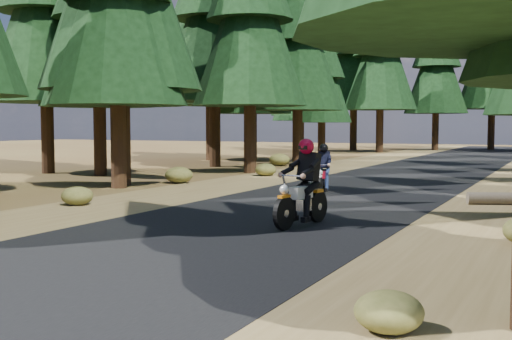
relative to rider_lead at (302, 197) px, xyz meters
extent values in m
plane|color=#4E341B|center=(-1.08, -1.37, -0.59)|extent=(120.00, 120.00, 0.00)
cube|color=black|center=(-1.08, 3.63, -0.58)|extent=(6.00, 100.00, 0.01)
cube|color=brown|center=(-5.68, 3.63, -0.59)|extent=(3.20, 100.00, 0.01)
cube|color=brown|center=(3.52, 3.63, -0.59)|extent=(3.20, 100.00, 0.01)
cylinder|color=black|center=(-8.34, 4.80, 2.08)|extent=(0.51, 0.51, 5.34)
cone|color=black|center=(-8.34, 4.80, 5.42)|extent=(4.54, 4.54, 6.68)
cylinder|color=black|center=(-8.79, 5.59, 2.62)|extent=(0.56, 0.56, 6.43)
cylinder|color=black|center=(-12.22, 8.56, 2.19)|extent=(0.52, 0.52, 5.56)
cone|color=black|center=(-12.22, 8.56, 5.67)|extent=(4.73, 4.73, 6.95)
cylinder|color=black|center=(-7.44, 12.52, 2.27)|extent=(0.53, 0.53, 5.72)
cone|color=black|center=(-7.44, 12.52, 5.84)|extent=(4.86, 4.86, 7.15)
cylinder|color=black|center=(-10.84, 15.48, 2.59)|extent=(0.55, 0.55, 6.37)
cone|color=black|center=(-10.84, 15.48, 6.57)|extent=(5.41, 5.41, 7.96)
cylinder|color=black|center=(-8.08, 19.39, 2.23)|extent=(0.53, 0.53, 5.64)
cone|color=black|center=(-8.08, 19.39, 5.75)|extent=(4.79, 4.79, 7.05)
cylinder|color=black|center=(-11.95, 21.85, 2.13)|extent=(0.52, 0.52, 5.45)
cone|color=black|center=(-11.95, 21.85, 5.54)|extent=(4.63, 4.63, 6.81)
cone|color=black|center=(-11.95, 21.85, 7.99)|extent=(3.54, 3.54, 4.90)
cylinder|color=black|center=(-9.20, 26.09, 1.62)|extent=(0.48, 0.48, 4.42)
cone|color=black|center=(-9.20, 26.09, 4.38)|extent=(3.76, 3.76, 5.52)
cone|color=black|center=(-9.20, 26.09, 6.37)|extent=(2.87, 2.87, 3.98)
cone|color=black|center=(-9.20, 26.09, 8.36)|extent=(1.99, 1.99, 3.31)
cylinder|color=black|center=(-12.88, 31.40, 1.78)|extent=(0.49, 0.49, 4.75)
cone|color=black|center=(-12.88, 31.40, 4.75)|extent=(4.04, 4.04, 5.93)
cone|color=black|center=(-12.88, 31.40, 6.89)|extent=(3.09, 3.09, 4.27)
cone|color=black|center=(-12.88, 31.40, 9.02)|extent=(2.14, 2.14, 3.56)
cylinder|color=black|center=(-15.08, 8.63, 2.41)|extent=(0.54, 0.54, 6.00)
cone|color=black|center=(-15.08, 8.63, 6.16)|extent=(5.10, 5.10, 7.50)
cylinder|color=black|center=(-14.08, 20.63, 2.61)|extent=(0.56, 0.56, 6.40)
cone|color=black|center=(-14.08, 20.63, 6.61)|extent=(5.44, 5.44, 8.00)
cylinder|color=black|center=(-8.08, 35.63, 2.61)|extent=(0.56, 0.56, 6.40)
cone|color=black|center=(-8.08, 35.63, 6.61)|extent=(5.44, 5.44, 8.00)
cone|color=black|center=(-8.08, 35.63, 9.49)|extent=(4.16, 4.16, 5.76)
cylinder|color=black|center=(-11.08, 38.63, 2.81)|extent=(0.57, 0.57, 6.80)
cone|color=black|center=(-11.08, 38.63, 7.06)|extent=(5.78, 5.78, 8.50)
cone|color=black|center=(-11.08, 38.63, 10.12)|extent=(4.42, 4.42, 6.12)
cylinder|color=black|center=(-5.08, 41.63, 2.41)|extent=(0.54, 0.54, 6.00)
cone|color=black|center=(-5.08, 41.63, 6.16)|extent=(5.10, 5.10, 7.50)
cone|color=black|center=(-5.08, 41.63, 8.86)|extent=(3.90, 3.90, 5.40)
cylinder|color=black|center=(-1.08, 44.63, 2.81)|extent=(0.57, 0.57, 6.80)
cone|color=black|center=(-1.08, 44.63, 7.06)|extent=(5.78, 5.78, 8.50)
cone|color=black|center=(-1.08, 44.63, 10.12)|extent=(4.42, 4.42, 6.12)
cylinder|color=black|center=(-14.08, 34.63, 2.21)|extent=(0.52, 0.52, 5.60)
cone|color=black|center=(-14.08, 34.63, 5.71)|extent=(4.76, 4.76, 7.00)
cone|color=black|center=(-14.08, 34.63, 8.23)|extent=(3.64, 3.64, 5.04)
cone|color=black|center=(-14.08, 34.63, 10.75)|extent=(2.52, 2.52, 4.20)
ellipsoid|color=#474C1E|center=(-7.50, 7.06, -0.30)|extent=(0.97, 0.97, 0.58)
ellipsoid|color=#474C1E|center=(-6.11, 11.28, -0.34)|extent=(0.85, 0.85, 0.51)
ellipsoid|color=#474C1E|center=(-8.25, 17.44, -0.28)|extent=(1.04, 1.04, 0.62)
ellipsoid|color=#474C1E|center=(3.26, -5.77, -0.38)|extent=(0.69, 0.69, 0.41)
ellipsoid|color=#474C1E|center=(-6.42, 0.67, -0.35)|extent=(0.80, 0.80, 0.48)
cube|color=black|center=(0.00, 0.00, 0.60)|extent=(0.43, 0.30, 0.57)
sphere|color=#B20725|center=(0.00, 0.00, 1.02)|extent=(0.37, 0.37, 0.32)
cube|color=black|center=(-1.75, 6.00, 0.42)|extent=(0.37, 0.27, 0.48)
sphere|color=black|center=(-1.75, 6.00, 0.77)|extent=(0.32, 0.32, 0.27)
camera|label=1|loc=(4.80, -11.89, 1.45)|focal=45.00mm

